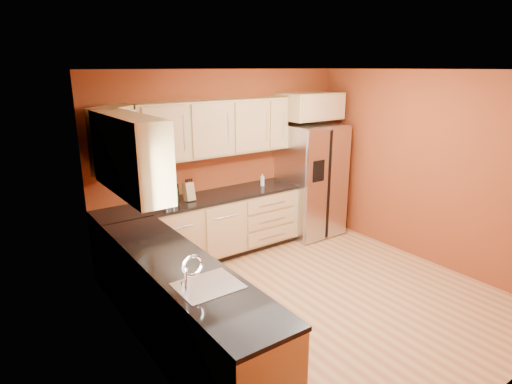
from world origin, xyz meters
TOP-DOWN VIEW (x-y plane):
  - floor at (0.00, 0.00)m, footprint 4.00×4.00m
  - ceiling at (0.00, 0.00)m, footprint 4.00×4.00m
  - wall_back at (0.00, 2.00)m, footprint 4.00×0.04m
  - wall_front at (0.00, -2.00)m, footprint 4.00×0.04m
  - wall_left at (-2.00, 0.00)m, footprint 0.04×4.00m
  - wall_right at (2.00, 0.00)m, footprint 0.04×4.00m
  - base_cabinets_back at (-0.55, 1.70)m, footprint 2.90×0.60m
  - base_cabinets_left at (-1.70, 0.00)m, footprint 0.60×2.80m
  - countertop_back at (-0.55, 1.69)m, footprint 2.90×0.62m
  - countertop_left at (-1.69, 0.00)m, footprint 0.62×2.80m
  - upper_cabinets_back at (-0.25, 1.83)m, footprint 2.30×0.33m
  - upper_cabinets_left at (-1.83, 0.72)m, footprint 0.33×1.35m
  - corner_upper_cabinet at (-1.67, 1.67)m, footprint 0.67×0.67m
  - over_fridge_cabinet at (1.35, 1.70)m, footprint 0.92×0.60m
  - refrigerator at (1.35, 1.62)m, footprint 0.90×0.75m
  - window at (-1.98, -0.50)m, footprint 0.03×0.90m
  - sink_faucet at (-1.69, -0.50)m, footprint 0.50×0.42m
  - canister_left at (-1.11, 1.62)m, footprint 0.13×0.13m
  - canister_right at (-1.00, 1.65)m, footprint 0.15×0.15m
  - wine_bottle_a at (-1.01, 1.67)m, footprint 0.10×0.10m
  - wine_bottle_b at (-0.94, 1.70)m, footprint 0.08×0.08m
  - knife_block at (-0.76, 1.68)m, footprint 0.13×0.12m
  - soap_dispenser at (0.46, 1.71)m, footprint 0.07×0.07m

SIDE VIEW (x-z plane):
  - floor at x=0.00m, z-range 0.00..0.00m
  - base_cabinets_back at x=-0.55m, z-range 0.00..0.88m
  - base_cabinets_left at x=-1.70m, z-range 0.00..0.88m
  - refrigerator at x=1.35m, z-range 0.00..1.78m
  - countertop_back at x=-0.55m, z-range 0.88..0.92m
  - countertop_left at x=-1.69m, z-range 0.88..0.92m
  - canister_left at x=-1.11m, z-range 0.92..1.10m
  - soap_dispenser at x=0.46m, z-range 0.92..1.10m
  - canister_right at x=-1.00m, z-range 0.92..1.12m
  - knife_block at x=-0.76m, z-range 0.92..1.16m
  - sink_faucet at x=-1.69m, z-range 0.92..1.22m
  - wine_bottle_b at x=-0.94m, z-range 0.92..1.26m
  - wine_bottle_a at x=-1.01m, z-range 0.92..1.27m
  - wall_back at x=0.00m, z-range 0.00..2.60m
  - wall_front at x=0.00m, z-range 0.00..2.60m
  - wall_left at x=-2.00m, z-range 0.00..2.60m
  - wall_right at x=2.00m, z-range 0.00..2.60m
  - window at x=-1.98m, z-range 1.05..2.05m
  - upper_cabinets_back at x=-0.25m, z-range 1.45..2.20m
  - upper_cabinets_left at x=-1.83m, z-range 1.45..2.20m
  - corner_upper_cabinet at x=-1.67m, z-range 1.45..2.20m
  - over_fridge_cabinet at x=1.35m, z-range 1.85..2.25m
  - ceiling at x=0.00m, z-range 2.60..2.60m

